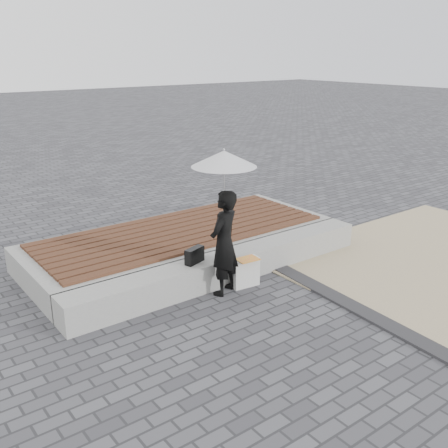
% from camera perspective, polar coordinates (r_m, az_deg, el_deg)
% --- Properties ---
extents(ground, '(80.00, 80.00, 0.00)m').
position_cam_1_polar(ground, '(6.58, 8.91, -10.66)').
color(ground, '#4D4D52').
rests_on(ground, ground).
extents(edging_band, '(0.61, 5.20, 0.04)m').
position_cam_1_polar(edging_band, '(6.81, 16.47, -10.01)').
color(edging_band, '#2B2A2D').
rests_on(edging_band, ground).
extents(seating_ledge, '(5.00, 0.45, 0.40)m').
position_cam_1_polar(seating_ledge, '(7.56, 0.27, -4.70)').
color(seating_ledge, '#A3A39D').
rests_on(seating_ledge, ground).
extents(timber_platform, '(5.00, 2.00, 0.40)m').
position_cam_1_polar(timber_platform, '(8.47, -4.66, -2.12)').
color(timber_platform, '#9FA09B').
rests_on(timber_platform, ground).
extents(timber_decking, '(4.60, 1.80, 0.04)m').
position_cam_1_polar(timber_decking, '(8.40, -4.70, -0.72)').
color(timber_decking, '#59321E').
rests_on(timber_decking, timber_platform).
extents(woman, '(0.63, 0.54, 1.46)m').
position_cam_1_polar(woman, '(6.95, 0.00, -2.11)').
color(woman, black).
rests_on(woman, ground).
extents(parasol, '(0.85, 0.85, 1.08)m').
position_cam_1_polar(parasol, '(6.63, 0.00, 7.21)').
color(parasol, '#B7B7BC').
rests_on(parasol, ground).
extents(handbag, '(0.33, 0.20, 0.22)m').
position_cam_1_polar(handbag, '(7.14, -3.27, -3.47)').
color(handbag, black).
rests_on(handbag, seating_ledge).
extents(canvas_tote, '(0.42, 0.21, 0.42)m').
position_cam_1_polar(canvas_tote, '(7.35, 2.32, -5.32)').
color(canvas_tote, silver).
rests_on(canvas_tote, ground).
extents(magazine, '(0.33, 0.25, 0.01)m').
position_cam_1_polar(magazine, '(7.23, 2.60, -3.89)').
color(magazine, '#ED4430').
rests_on(magazine, canvas_tote).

